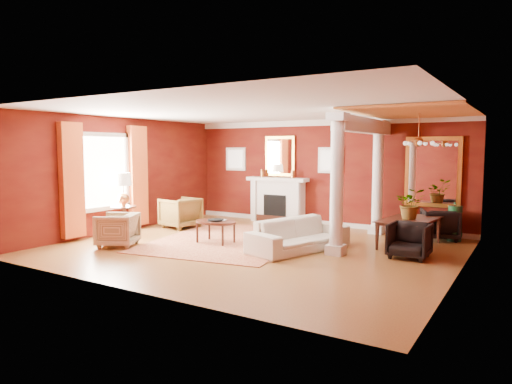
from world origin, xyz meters
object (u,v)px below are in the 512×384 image
Objects in this scene: side_table at (123,193)px; dining_table at (411,225)px; armchair_stripe at (117,228)px; coffee_table at (216,223)px; sofa at (299,230)px; armchair_leopard at (180,211)px.

side_table is 6.72m from dining_table.
dining_table reaches higher than armchair_stripe.
armchair_stripe is 0.80× the size of coffee_table.
side_table reaches higher than coffee_table.
dining_table is at bearing -30.74° from sofa.
sofa is 2.26× the size of coffee_table.
armchair_leopard is 2.32m from coffee_table.
sofa is at bearing 8.77° from coffee_table.
armchair_leopard is (-3.94, 0.84, 0.01)m from sofa.
coffee_table is (1.60, 1.39, 0.06)m from armchair_stripe.
armchair_leopard is at bearing 104.41° from dining_table.
coffee_table is (-1.92, -0.30, 0.02)m from sofa.
armchair_leopard is at bearing 73.11° from side_table.
side_table is (-0.47, -1.54, 0.59)m from armchair_leopard.
armchair_leopard reaches higher than coffee_table.
armchair_leopard is at bearing 161.64° from armchair_stripe.
armchair_stripe is 1.48m from side_table.
side_table is (-4.41, -0.70, 0.59)m from sofa.
sofa reaches higher than coffee_table.
side_table is (-0.89, 0.99, 0.63)m from armchair_stripe.
armchair_stripe is 2.12m from coffee_table.
armchair_leopard is at bearing 96.15° from sofa.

